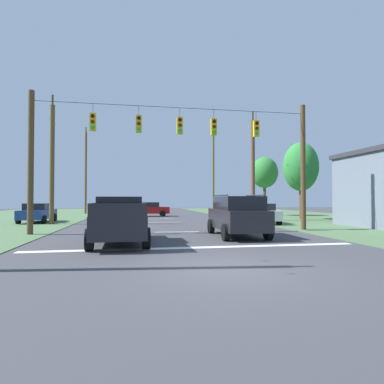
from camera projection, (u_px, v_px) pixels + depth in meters
ground_plane at (224, 269)px, 8.52m from camera, size 120.00×120.00×0.00m
shoulder_grass_right at (351, 222)px, 25.85m from camera, size 16.00×80.00×0.03m
stop_bar_stripe at (197, 247)px, 12.23m from camera, size 12.85×0.45×0.01m
lane_dash_0 at (177, 232)px, 18.14m from camera, size 2.50×0.15×0.01m
lane_dash_1 at (165, 222)px, 25.76m from camera, size 2.50×0.15×0.01m
lane_dash_2 at (160, 219)px, 30.51m from camera, size 2.50×0.15×0.01m
overhead_signal_span at (177, 156)px, 18.00m from camera, size 15.57×0.31×7.51m
pickup_truck at (119, 220)px, 13.52m from camera, size 2.43×5.47×1.95m
suv_black at (237, 215)px, 15.88m from camera, size 2.34×4.86×2.05m
distant_car_crossing_white at (260, 213)px, 24.14m from camera, size 2.22×4.40×1.52m
distant_car_oncoming at (149, 209)px, 34.63m from camera, size 4.36×2.14×1.52m
distant_car_far_parked at (38, 213)px, 25.20m from camera, size 2.13×4.35×1.52m
utility_pole_mid_right at (253, 168)px, 27.39m from camera, size 0.33×1.97×9.34m
utility_pole_far_right at (213, 173)px, 43.35m from camera, size 0.26×1.79×11.12m
utility_pole_mid_left at (52, 161)px, 23.57m from camera, size 0.33×1.95×9.54m
utility_pole_far_left at (86, 171)px, 40.85m from camera, size 0.29×1.62×11.01m
tree_roadside_right at (264, 173)px, 36.01m from camera, size 3.00×3.00×6.56m
tree_roadside_far_right at (301, 167)px, 29.29m from camera, size 3.16×3.16×7.02m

